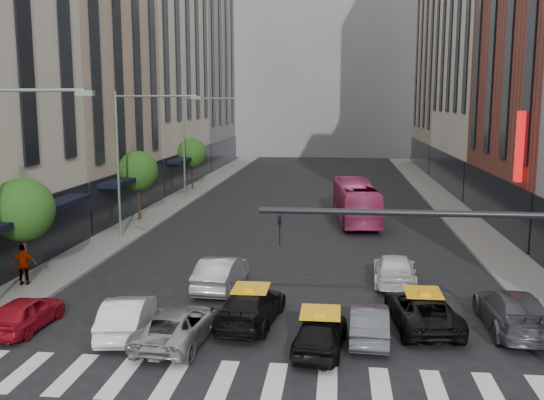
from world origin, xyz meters
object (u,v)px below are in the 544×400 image
(taxi_left, at_px, (251,306))
(pedestrian_far, at_px, (24,264))
(car_red, at_px, (26,313))
(bus, at_px, (355,201))
(streetlamp_mid, at_px, (132,145))
(streetlamp_far, at_px, (194,133))
(taxi_center, at_px, (320,332))
(car_white_front, at_px, (127,316))

(taxi_left, bearing_deg, pedestrian_far, -10.59)
(car_red, bearing_deg, taxi_left, -167.38)
(bus, height_order, pedestrian_far, bus)
(streetlamp_mid, relative_size, streetlamp_far, 1.00)
(taxi_center, bearing_deg, car_red, 2.00)
(car_white_front, bearing_deg, streetlamp_far, -88.96)
(car_white_front, distance_m, taxi_center, 7.14)
(streetlamp_mid, height_order, streetlamp_far, same)
(bus, bearing_deg, pedestrian_far, 43.92)
(streetlamp_mid, distance_m, taxi_left, 17.16)
(car_white_front, height_order, taxi_left, car_white_front)
(car_white_front, relative_size, pedestrian_far, 2.25)
(taxi_left, height_order, bus, bus)
(streetlamp_mid, height_order, car_white_front, streetlamp_mid)
(taxi_center, xyz_separation_m, pedestrian_far, (-13.78, 5.77, 0.42))
(car_red, height_order, bus, bus)
(streetlamp_far, relative_size, taxi_center, 2.25)
(car_white_front, bearing_deg, taxi_center, 165.91)
(bus, bearing_deg, streetlamp_far, -36.04)
(taxi_left, xyz_separation_m, pedestrian_far, (-11.05, 3.45, 0.40))
(car_white_front, xyz_separation_m, taxi_left, (4.37, 1.54, -0.00))
(taxi_left, bearing_deg, car_white_front, 26.21)
(car_red, relative_size, car_white_front, 0.88)
(car_red, distance_m, pedestrian_far, 5.67)
(streetlamp_mid, relative_size, car_white_front, 2.10)
(taxi_left, height_order, pedestrian_far, pedestrian_far)
(streetlamp_mid, distance_m, car_red, 15.93)
(car_white_front, distance_m, bus, 24.44)
(car_white_front, xyz_separation_m, bus, (8.88, 22.75, 0.75))
(streetlamp_mid, bearing_deg, car_red, -86.60)
(streetlamp_far, xyz_separation_m, car_red, (0.89, -31.01, -5.26))
(streetlamp_mid, height_order, taxi_center, streetlamp_mid)
(streetlamp_mid, xyz_separation_m, taxi_center, (11.94, -15.84, -5.22))
(streetlamp_far, relative_size, car_white_front, 2.10)
(streetlamp_far, distance_m, bus, 16.64)
(car_red, xyz_separation_m, bus, (12.83, 22.71, 0.81))
(taxi_left, xyz_separation_m, taxi_center, (2.73, -2.32, -0.02))
(streetlamp_mid, distance_m, bus, 16.35)
(streetlamp_mid, bearing_deg, taxi_left, -55.70)
(pedestrian_far, bearing_deg, taxi_center, 140.80)
(streetlamp_mid, distance_m, taxi_center, 20.51)
(car_red, bearing_deg, pedestrian_far, -58.76)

